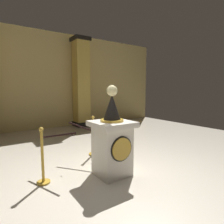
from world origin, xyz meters
The scene contains 7 objects.
ground_plane centered at (0.00, 0.00, 0.00)m, with size 12.63×12.63×0.00m, color beige.
back_wall centered at (0.00, 5.37, 2.06)m, with size 12.63×0.16×4.13m, color tan.
pedestal_clock centered at (0.20, -0.04, 0.68)m, with size 0.75×0.75×1.77m.
stanchion_near centered at (0.45, 1.19, 0.36)m, with size 0.24×0.24×1.02m.
stanchion_far centered at (-1.02, 0.37, 0.36)m, with size 0.24×0.24×1.03m.
velvet_rope centered at (-0.29, 0.78, 0.79)m, with size 1.18×1.17×0.22m.
column_right centered at (1.91, 4.92, 1.97)m, with size 0.73×0.73×3.96m.
Camera 1 is at (-1.83, -3.01, 1.69)m, focal length 30.30 mm.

